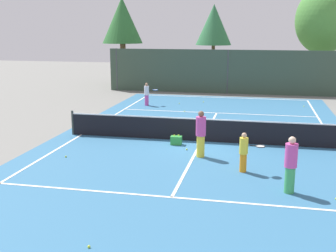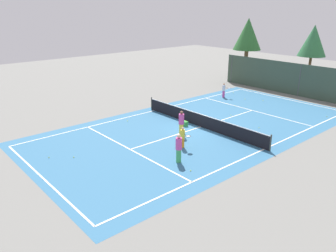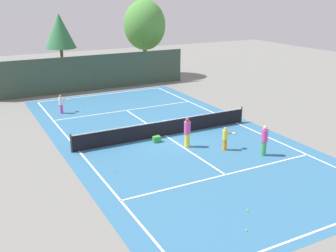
{
  "view_description": "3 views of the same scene",
  "coord_description": "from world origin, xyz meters",
  "px_view_note": "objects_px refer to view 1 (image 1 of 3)",
  "views": [
    {
      "loc": [
        2.31,
        -17.75,
        4.76
      ],
      "look_at": [
        -0.94,
        -2.49,
        1.19
      ],
      "focal_mm": 46.09,
      "sensor_mm": 36.0,
      "label": 1
    },
    {
      "loc": [
        16.15,
        -17.28,
        8.49
      ],
      "look_at": [
        -0.08,
        -3.18,
        0.8
      ],
      "focal_mm": 35.86,
      "sensor_mm": 36.0,
      "label": 2
    },
    {
      "loc": [
        -10.82,
        -20.81,
        8.49
      ],
      "look_at": [
        -0.77,
        -1.83,
        1.3
      ],
      "focal_mm": 42.66,
      "sensor_mm": 36.0,
      "label": 3
    }
  ],
  "objects_px": {
    "ball_crate": "(176,140)",
    "tennis_ball_12": "(66,157)",
    "tennis_ball_5": "(304,106)",
    "player_2": "(291,164)",
    "tennis_ball_11": "(184,111)",
    "tennis_ball_8": "(113,131)",
    "tennis_ball_13": "(117,126)",
    "player_1": "(244,152)",
    "tennis_ball_3": "(89,247)",
    "tennis_ball_1": "(272,128)",
    "tennis_ball_6": "(203,102)",
    "player_3": "(201,134)",
    "tennis_ball_10": "(206,121)",
    "player_0": "(147,94)",
    "tennis_ball_0": "(179,103)",
    "tennis_ball_7": "(187,149)",
    "tennis_ball_2": "(148,99)",
    "tennis_ball_4": "(336,199)"
  },
  "relations": [
    {
      "from": "tennis_ball_12",
      "to": "tennis_ball_6",
      "type": "bearing_deg",
      "value": 75.28
    },
    {
      "from": "player_1",
      "to": "tennis_ball_12",
      "type": "bearing_deg",
      "value": 177.55
    },
    {
      "from": "tennis_ball_1",
      "to": "tennis_ball_11",
      "type": "height_order",
      "value": "same"
    },
    {
      "from": "player_1",
      "to": "tennis_ball_3",
      "type": "xyz_separation_m",
      "value": [
        -3.13,
        -5.95,
        -0.67
      ]
    },
    {
      "from": "player_2",
      "to": "ball_crate",
      "type": "xyz_separation_m",
      "value": [
        -4.28,
        4.57,
        -0.69
      ]
    },
    {
      "from": "ball_crate",
      "to": "tennis_ball_12",
      "type": "distance_m",
      "value": 4.56
    },
    {
      "from": "player_2",
      "to": "tennis_ball_11",
      "type": "distance_m",
      "value": 12.82
    },
    {
      "from": "player_1",
      "to": "player_2",
      "type": "distance_m",
      "value": 2.15
    },
    {
      "from": "tennis_ball_3",
      "to": "tennis_ball_13",
      "type": "relative_size",
      "value": 1.0
    },
    {
      "from": "tennis_ball_1",
      "to": "tennis_ball_3",
      "type": "relative_size",
      "value": 1.0
    },
    {
      "from": "tennis_ball_5",
      "to": "tennis_ball_12",
      "type": "height_order",
      "value": "same"
    },
    {
      "from": "tennis_ball_2",
      "to": "tennis_ball_10",
      "type": "bearing_deg",
      "value": -52.77
    },
    {
      "from": "player_1",
      "to": "tennis_ball_3",
      "type": "bearing_deg",
      "value": -117.76
    },
    {
      "from": "tennis_ball_5",
      "to": "tennis_ball_13",
      "type": "distance_m",
      "value": 12.17
    },
    {
      "from": "player_2",
      "to": "tennis_ball_13",
      "type": "relative_size",
      "value": 25.93
    },
    {
      "from": "tennis_ball_5",
      "to": "tennis_ball_10",
      "type": "relative_size",
      "value": 1.0
    },
    {
      "from": "tennis_ball_10",
      "to": "player_0",
      "type": "bearing_deg",
      "value": 136.0
    },
    {
      "from": "player_1",
      "to": "player_3",
      "type": "height_order",
      "value": "player_3"
    },
    {
      "from": "tennis_ball_12",
      "to": "tennis_ball_5",
      "type": "bearing_deg",
      "value": 53.0
    },
    {
      "from": "tennis_ball_8",
      "to": "tennis_ball_13",
      "type": "xyz_separation_m",
      "value": [
        -0.12,
        0.99,
        0.0
      ]
    },
    {
      "from": "tennis_ball_3",
      "to": "player_0",
      "type": "bearing_deg",
      "value": 100.64
    },
    {
      "from": "tennis_ball_0",
      "to": "tennis_ball_1",
      "type": "bearing_deg",
      "value": -45.98
    },
    {
      "from": "tennis_ball_2",
      "to": "tennis_ball_8",
      "type": "xyz_separation_m",
      "value": [
        0.72,
        -9.21,
        0.0
      ]
    },
    {
      "from": "tennis_ball_12",
      "to": "tennis_ball_1",
      "type": "bearing_deg",
      "value": 40.07
    },
    {
      "from": "player_0",
      "to": "tennis_ball_6",
      "type": "relative_size",
      "value": 21.35
    },
    {
      "from": "tennis_ball_10",
      "to": "tennis_ball_11",
      "type": "relative_size",
      "value": 1.0
    },
    {
      "from": "ball_crate",
      "to": "tennis_ball_1",
      "type": "relative_size",
      "value": 6.78
    },
    {
      "from": "tennis_ball_6",
      "to": "tennis_ball_10",
      "type": "height_order",
      "value": "same"
    },
    {
      "from": "player_3",
      "to": "tennis_ball_8",
      "type": "bearing_deg",
      "value": 145.48
    },
    {
      "from": "tennis_ball_12",
      "to": "tennis_ball_2",
      "type": "bearing_deg",
      "value": 91.41
    },
    {
      "from": "tennis_ball_1",
      "to": "tennis_ball_13",
      "type": "relative_size",
      "value": 1.0
    },
    {
      "from": "ball_crate",
      "to": "tennis_ball_13",
      "type": "height_order",
      "value": "ball_crate"
    },
    {
      "from": "tennis_ball_0",
      "to": "tennis_ball_12",
      "type": "xyz_separation_m",
      "value": [
        -2.03,
        -12.3,
        0.0
      ]
    },
    {
      "from": "tennis_ball_4",
      "to": "tennis_ball_12",
      "type": "xyz_separation_m",
      "value": [
        -9.27,
        2.2,
        0.0
      ]
    },
    {
      "from": "player_0",
      "to": "tennis_ball_2",
      "type": "height_order",
      "value": "player_0"
    },
    {
      "from": "tennis_ball_5",
      "to": "tennis_ball_12",
      "type": "distance_m",
      "value": 16.17
    },
    {
      "from": "tennis_ball_0",
      "to": "tennis_ball_3",
      "type": "bearing_deg",
      "value": -85.57
    },
    {
      "from": "tennis_ball_4",
      "to": "tennis_ball_1",
      "type": "bearing_deg",
      "value": 100.44
    },
    {
      "from": "ball_crate",
      "to": "tennis_ball_7",
      "type": "bearing_deg",
      "value": -52.44
    },
    {
      "from": "player_0",
      "to": "tennis_ball_3",
      "type": "xyz_separation_m",
      "value": [
        3.3,
        -17.58,
        -0.7
      ]
    },
    {
      "from": "tennis_ball_6",
      "to": "tennis_ball_13",
      "type": "distance_m",
      "value": 8.55
    },
    {
      "from": "tennis_ball_7",
      "to": "tennis_ball_1",
      "type": "bearing_deg",
      "value": 53.23
    },
    {
      "from": "tennis_ball_0",
      "to": "tennis_ball_2",
      "type": "distance_m",
      "value": 2.64
    },
    {
      "from": "tennis_ball_11",
      "to": "tennis_ball_7",
      "type": "bearing_deg",
      "value": -79.45
    },
    {
      "from": "tennis_ball_3",
      "to": "tennis_ball_6",
      "type": "height_order",
      "value": "same"
    },
    {
      "from": "tennis_ball_5",
      "to": "tennis_ball_10",
      "type": "distance_m",
      "value": 7.77
    },
    {
      "from": "ball_crate",
      "to": "tennis_ball_6",
      "type": "relative_size",
      "value": 6.78
    },
    {
      "from": "player_3",
      "to": "tennis_ball_13",
      "type": "xyz_separation_m",
      "value": [
        -4.67,
        4.12,
        -0.87
      ]
    },
    {
      "from": "ball_crate",
      "to": "tennis_ball_5",
      "type": "distance_m",
      "value": 11.9
    },
    {
      "from": "tennis_ball_1",
      "to": "tennis_ball_7",
      "type": "height_order",
      "value": "same"
    }
  ]
}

